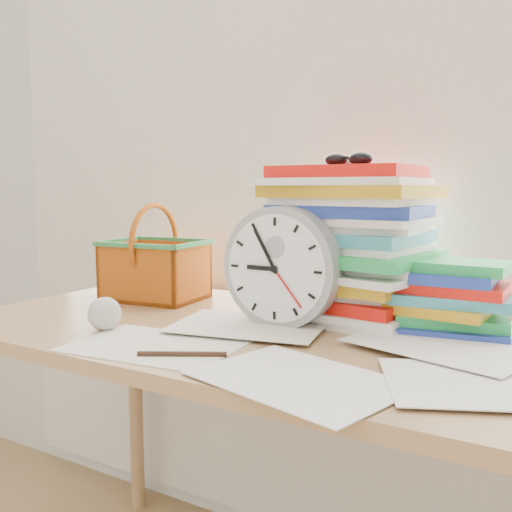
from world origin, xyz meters
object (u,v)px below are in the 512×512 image
Objects in this scene: desk at (262,363)px; book_stack at (445,297)px; basket at (155,253)px; paper_stack at (352,244)px; clock at (281,267)px.

desk is 5.41× the size of book_stack.
basket reaches higher than desk.
paper_stack is 1.40× the size of book_stack.
paper_stack is at bearing 57.21° from desk.
paper_stack reaches higher than desk.
clock is at bearing -122.51° from paper_stack.
paper_stack reaches higher than clock.
book_stack is at bearing 22.08° from clock.
desk is 0.41m from book_stack.
paper_stack is at bearing -0.85° from basket.
desk is 0.49m from basket.
basket is (-0.42, 0.14, 0.20)m from desk.
basket is (-0.76, -0.02, 0.05)m from book_stack.
basket is (-0.44, 0.10, -0.00)m from clock.
clock is at bearing 56.06° from desk.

